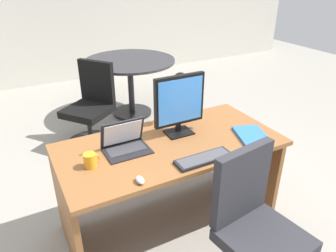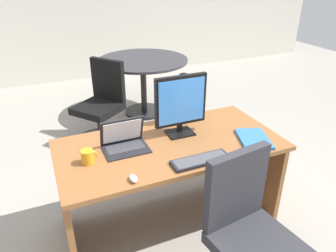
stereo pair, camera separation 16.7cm
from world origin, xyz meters
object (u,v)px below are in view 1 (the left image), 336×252
at_px(monitor, 179,102).
at_px(keyboard, 204,159).
at_px(desk_lamp, 180,86).
at_px(meeting_table, 130,74).
at_px(mouse, 140,180).
at_px(coffee_mug, 90,160).
at_px(book, 252,136).
at_px(laptop, 124,140).
at_px(meeting_chair_near, 91,112).
at_px(desk, 167,164).
at_px(office_chair, 255,238).

xyz_separation_m(monitor, keyboard, (-0.04, -0.41, -0.24)).
height_order(desk_lamp, meeting_table, desk_lamp).
bearing_deg(mouse, coffee_mug, 124.74).
bearing_deg(coffee_mug, keyboard, -22.20).
bearing_deg(book, laptop, 162.42).
distance_m(coffee_mug, meeting_chair_near, 1.70).
height_order(book, coffee_mug, coffee_mug).
bearing_deg(coffee_mug, desk_lamp, 20.23).
bearing_deg(desk_lamp, meeting_chair_near, 107.55).
distance_m(desk, meeting_chair_near, 1.54).
bearing_deg(desk, office_chair, -76.95).
height_order(office_chair, meeting_table, office_chair).
bearing_deg(desk, laptop, 174.44).
height_order(mouse, meeting_chair_near, meeting_chair_near).
bearing_deg(monitor, meeting_table, 78.73).
bearing_deg(meeting_chair_near, monitor, -78.29).
xyz_separation_m(office_chair, meeting_chair_near, (-0.36, 2.32, 0.00)).
height_order(mouse, book, mouse).
relative_size(monitor, meeting_chair_near, 0.49).
distance_m(laptop, coffee_mug, 0.30).
distance_m(monitor, laptop, 0.49).
height_order(monitor, book, monitor).
distance_m(mouse, book, 0.98).
bearing_deg(mouse, laptop, 81.18).
relative_size(desk, meeting_chair_near, 1.72).
distance_m(book, meeting_table, 2.32).
xyz_separation_m(laptop, meeting_chair_near, (0.15, 1.49, -0.41)).
xyz_separation_m(office_chair, meeting_table, (0.34, 2.86, 0.20)).
relative_size(mouse, desk_lamp, 0.19).
relative_size(laptop, mouse, 3.84).
bearing_deg(laptop, mouse, -98.82).
xyz_separation_m(book, coffee_mug, (-1.18, 0.18, 0.04)).
relative_size(monitor, office_chair, 0.49).
relative_size(laptop, coffee_mug, 2.90).
bearing_deg(keyboard, laptop, 136.50).
height_order(coffee_mug, meeting_table, coffee_mug).
bearing_deg(meeting_table, monitor, -101.27).
bearing_deg(meeting_chair_near, meeting_table, 37.42).
relative_size(desk, mouse, 20.15).
bearing_deg(book, monitor, 145.82).
relative_size(desk, office_chair, 1.71).
distance_m(book, meeting_chair_near, 1.96).
distance_m(mouse, meeting_chair_near, 1.95).
height_order(laptop, book, laptop).
relative_size(monitor, keyboard, 1.15).
height_order(laptop, coffee_mug, laptop).
xyz_separation_m(keyboard, meeting_table, (0.44, 2.41, -0.15)).
relative_size(keyboard, coffee_mug, 3.75).
xyz_separation_m(desk, coffee_mug, (-0.60, -0.08, 0.26)).
xyz_separation_m(desk, keyboard, (0.09, -0.36, 0.23)).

